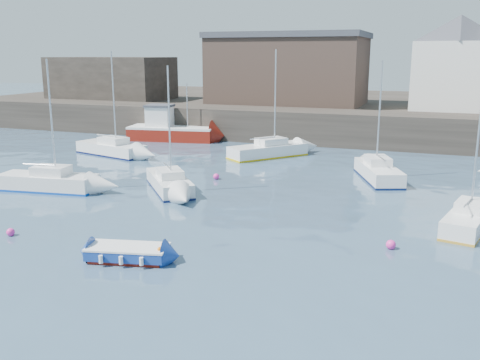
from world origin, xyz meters
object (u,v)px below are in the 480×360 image
(sailboat_f, at_px, (378,171))
(sailboat_h, at_px, (268,150))
(sailboat_c, at_px, (468,219))
(buoy_near, at_px, (11,236))
(sailboat_b, at_px, (169,182))
(fishing_boat, at_px, (170,129))
(sailboat_a, at_px, (48,181))
(buoy_far, at_px, (216,179))
(sailboat_e, at_px, (111,148))
(blue_dinghy, at_px, (128,253))
(buoy_mid, at_px, (391,249))

(sailboat_f, bearing_deg, sailboat_h, 151.31)
(sailboat_c, relative_size, sailboat_f, 0.84)
(buoy_near, bearing_deg, sailboat_h, 77.04)
(sailboat_b, height_order, sailboat_f, sailboat_f)
(fishing_boat, distance_m, sailboat_a, 20.33)
(buoy_far, bearing_deg, sailboat_e, 156.21)
(sailboat_h, bearing_deg, sailboat_c, -44.53)
(sailboat_a, distance_m, sailboat_h, 17.81)
(buoy_near, bearing_deg, fishing_boat, 103.05)
(sailboat_f, xyz_separation_m, buoy_near, (-14.52, -17.58, -0.55))
(sailboat_a, xyz_separation_m, sailboat_e, (-3.13, 11.47, -0.01))
(buoy_far, bearing_deg, fishing_boat, 127.97)
(sailboat_a, height_order, buoy_far, sailboat_a)
(blue_dinghy, bearing_deg, sailboat_h, 93.67)
(sailboat_a, distance_m, buoy_mid, 20.89)
(sailboat_c, relative_size, buoy_far, 15.90)
(sailboat_f, bearing_deg, blue_dinghy, -113.08)
(sailboat_a, relative_size, sailboat_f, 1.02)
(sailboat_f, relative_size, sailboat_h, 0.91)
(fishing_boat, height_order, sailboat_f, sailboat_f)
(fishing_boat, relative_size, buoy_far, 21.16)
(sailboat_a, bearing_deg, sailboat_h, 58.51)
(sailboat_a, relative_size, buoy_far, 19.25)
(sailboat_c, height_order, buoy_mid, sailboat_c)
(blue_dinghy, distance_m, fishing_boat, 31.31)
(sailboat_e, xyz_separation_m, buoy_far, (11.61, -5.12, -0.55))
(sailboat_e, distance_m, buoy_mid, 27.89)
(buoy_mid, bearing_deg, sailboat_f, 98.78)
(buoy_far, bearing_deg, sailboat_f, 20.31)
(sailboat_h, relative_size, buoy_far, 20.82)
(fishing_boat, bearing_deg, blue_dinghy, -65.20)
(fishing_boat, bearing_deg, sailboat_a, -83.43)
(sailboat_a, xyz_separation_m, sailboat_f, (18.61, 10.09, -0.01))
(sailboat_a, bearing_deg, sailboat_b, 21.27)
(blue_dinghy, xyz_separation_m, sailboat_h, (-1.50, 23.41, 0.21))
(fishing_boat, height_order, buoy_near, fishing_boat)
(blue_dinghy, height_order, sailboat_f, sailboat_f)
(buoy_near, height_order, buoy_far, buoy_far)
(sailboat_c, xyz_separation_m, sailboat_h, (-14.52, 14.28, 0.06))
(sailboat_b, distance_m, sailboat_f, 13.84)
(sailboat_f, xyz_separation_m, buoy_mid, (2.04, -13.19, -0.55))
(buoy_near, bearing_deg, buoy_mid, 14.84)
(buoy_far, bearing_deg, sailboat_c, -19.52)
(sailboat_c, distance_m, sailboat_f, 10.56)
(fishing_boat, bearing_deg, sailboat_f, -25.75)
(sailboat_c, xyz_separation_m, buoy_near, (-19.73, -8.40, -0.50))
(sailboat_a, relative_size, sailboat_b, 1.05)
(fishing_boat, distance_m, buoy_near, 28.43)
(buoy_near, bearing_deg, sailboat_a, 118.63)
(blue_dinghy, height_order, sailboat_h, sailboat_h)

